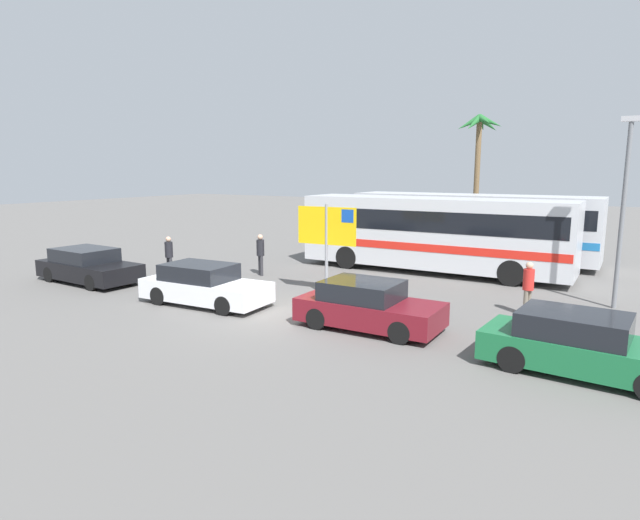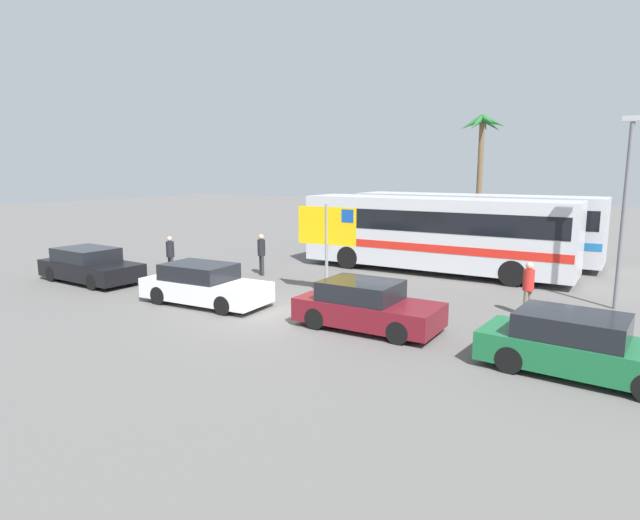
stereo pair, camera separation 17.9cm
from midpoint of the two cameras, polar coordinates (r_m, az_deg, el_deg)
The scene contains 13 objects.
ground at distance 16.13m, azimuth -4.76°, elevation -5.92°, with size 120.00×120.00×0.00m, color #605E5B.
bus_front_coach at distance 22.94m, azimuth 12.47°, elevation 3.10°, with size 11.32×2.60×3.17m.
bus_rear_coach at distance 26.32m, azimuth 16.45°, elevation 3.76°, with size 11.32×2.60×3.17m.
ferry_sign at distance 18.05m, azimuth 1.14°, elevation 3.32°, with size 2.20×0.18×3.20m.
car_white at distance 17.59m, azimuth -12.16°, elevation -2.66°, with size 4.36×1.91×1.32m.
car_maroon at distance 14.64m, azimuth 5.39°, elevation -4.98°, with size 3.95×1.81×1.32m.
car_green at distance 12.68m, azimuth 26.64°, elevation -8.33°, with size 4.29×2.02×1.32m.
car_black at distance 22.48m, azimuth -23.44°, elevation -0.56°, with size 4.51×2.05×1.32m.
pedestrian_near_sign at distance 22.44m, azimuth -15.68°, elevation 0.75°, with size 0.32×0.32×1.66m.
pedestrian_crossing_lot at distance 21.93m, azimuth -6.13°, elevation 0.96°, with size 0.32×0.32×1.72m.
pedestrian_by_bus at distance 16.91m, azimuth 21.90°, elevation -2.50°, with size 0.32×0.32×1.65m.
lamp_post_left_side at distance 18.75m, azimuth 30.34°, elevation 5.18°, with size 0.56×0.20×5.94m.
palm_tree_seaside at distance 33.09m, azimuth 17.24°, elevation 12.34°, with size 2.83×2.75×7.55m.
Camera 2 is at (9.28, -12.46, 4.34)m, focal length 29.57 mm.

